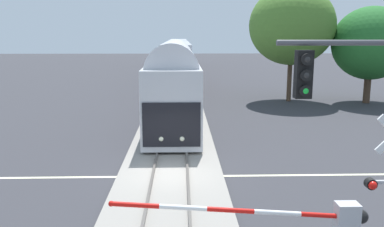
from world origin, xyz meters
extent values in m
plane|color=#333338|center=(0.00, 0.00, 0.00)|extent=(220.00, 220.00, 0.00)
cube|color=beige|center=(0.00, 0.00, 0.00)|extent=(44.00, 0.20, 0.01)
cube|color=gray|center=(0.00, 0.00, 0.09)|extent=(4.40, 80.00, 0.18)
cube|color=#56514C|center=(-0.72, 0.00, 0.25)|extent=(0.10, 80.00, 0.14)
cube|color=#56514C|center=(0.72, 0.00, 0.25)|extent=(0.10, 80.00, 0.14)
cube|color=silver|center=(0.00, 11.39, 2.27)|extent=(3.00, 17.84, 3.90)
cube|color=black|center=(0.00, 2.45, 1.69)|extent=(2.76, 0.08, 2.15)
cylinder|color=silver|center=(0.00, 11.39, 4.10)|extent=(2.76, 16.06, 2.76)
sphere|color=#F4F2CC|center=(-0.50, 2.44, 1.00)|extent=(0.24, 0.24, 0.24)
sphere|color=#F4F2CC|center=(0.50, 2.44, 1.00)|extent=(0.24, 0.24, 0.24)
cube|color=#B7BCC6|center=(0.00, 33.00, 2.62)|extent=(3.00, 23.59, 4.60)
cube|color=black|center=(1.51, 33.00, 2.92)|extent=(0.04, 21.23, 0.90)
cube|color=red|center=(1.52, 33.00, 1.47)|extent=(0.04, 21.70, 0.36)
cube|color=#B7BCC6|center=(0.00, 57.49, 2.62)|extent=(3.00, 23.59, 4.60)
cube|color=black|center=(1.51, 57.49, 2.92)|extent=(0.04, 21.23, 0.90)
cube|color=red|center=(1.52, 57.49, 1.47)|extent=(0.04, 21.70, 0.36)
cube|color=#B7B7BC|center=(4.58, -7.00, 1.45)|extent=(0.56, 0.40, 0.70)
sphere|color=black|center=(4.93, -7.00, 1.45)|extent=(0.36, 0.36, 0.36)
cylinder|color=red|center=(3.99, -7.00, 1.49)|extent=(1.17, 0.12, 0.20)
cylinder|color=white|center=(2.83, -7.00, 1.57)|extent=(1.17, 0.12, 0.20)
cylinder|color=red|center=(1.66, -7.00, 1.66)|extent=(1.17, 0.12, 0.20)
cylinder|color=white|center=(0.50, -7.00, 1.74)|extent=(1.17, 0.12, 0.20)
cylinder|color=red|center=(-0.67, -7.00, 1.82)|extent=(1.17, 0.12, 0.20)
sphere|color=red|center=(-1.25, -7.00, 1.87)|extent=(0.14, 0.14, 0.14)
cylinder|color=black|center=(4.89, -7.41, 2.47)|extent=(0.26, 0.18, 0.26)
sphere|color=red|center=(4.89, -7.51, 2.47)|extent=(0.20, 0.20, 0.20)
cylinder|color=#4C4C51|center=(4.37, -7.92, 5.74)|extent=(3.90, 0.12, 0.12)
cube|color=black|center=(3.01, -7.92, 5.09)|extent=(0.34, 0.26, 1.00)
sphere|color=#262626|center=(3.01, -8.07, 5.41)|extent=(0.20, 0.20, 0.20)
cylinder|color=black|center=(3.01, -8.10, 5.41)|extent=(0.24, 0.10, 0.24)
sphere|color=#262626|center=(3.01, -8.07, 5.09)|extent=(0.20, 0.20, 0.20)
cylinder|color=black|center=(3.01, -8.10, 5.09)|extent=(0.24, 0.10, 0.24)
sphere|color=green|center=(3.01, -8.07, 4.77)|extent=(0.20, 0.20, 0.20)
cylinder|color=black|center=(3.01, -8.10, 4.77)|extent=(0.24, 0.10, 0.24)
cylinder|color=#4C3828|center=(10.13, 19.33, 2.04)|extent=(0.40, 0.40, 4.08)
ellipsoid|color=#4C7A2D|center=(10.13, 19.33, 6.65)|extent=(7.41, 7.41, 6.85)
cylinder|color=#4C3828|center=(16.66, 18.17, 1.41)|extent=(0.58, 0.58, 2.83)
ellipsoid|color=#236628|center=(16.66, 18.17, 5.15)|extent=(6.50, 6.50, 6.20)
camera|label=1|loc=(0.46, -16.24, 5.91)|focal=37.77mm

